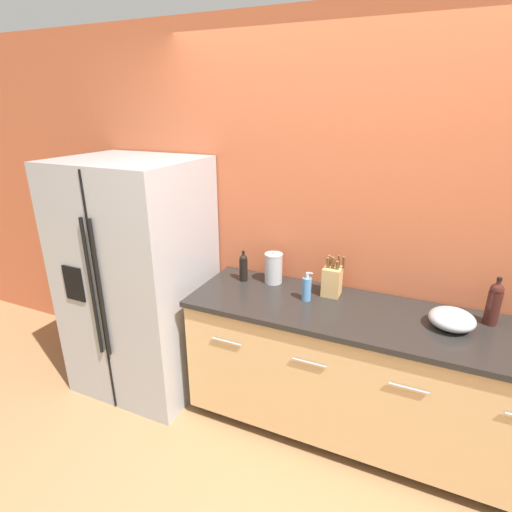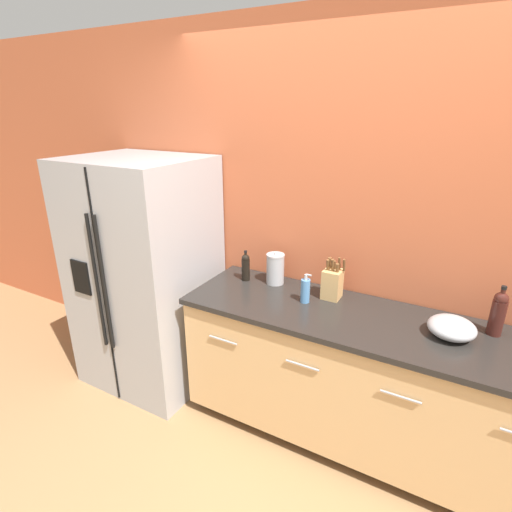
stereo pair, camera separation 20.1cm
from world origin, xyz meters
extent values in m
cube|color=#BC5B38|center=(0.00, 1.10, 1.30)|extent=(10.00, 0.05, 2.60)
cube|color=black|center=(0.23, 0.79, 0.04)|extent=(2.17, 0.54, 0.09)
cube|color=tan|center=(0.23, 0.75, 0.48)|extent=(2.21, 0.62, 0.78)
cube|color=black|center=(0.23, 0.74, 0.89)|extent=(2.23, 0.64, 0.03)
cylinder|color=#99999E|center=(-0.57, 0.43, 0.69)|extent=(0.20, 0.01, 0.01)
cylinder|color=#99999E|center=(-0.04, 0.43, 0.69)|extent=(0.20, 0.01, 0.01)
cylinder|color=#99999E|center=(0.49, 0.43, 0.69)|extent=(0.20, 0.01, 0.01)
cube|color=#9E9EA0|center=(-1.41, 0.67, 0.86)|extent=(0.92, 0.78, 1.73)
cube|color=black|center=(-1.41, 0.28, 0.86)|extent=(0.01, 0.01, 1.69)
cylinder|color=black|center=(-1.45, 0.27, 0.95)|extent=(0.02, 0.02, 0.95)
cylinder|color=black|center=(-1.38, 0.27, 0.95)|extent=(0.02, 0.02, 0.95)
cube|color=black|center=(-1.62, 0.28, 0.95)|extent=(0.16, 0.01, 0.24)
cube|color=tan|center=(-0.05, 0.91, 1.00)|extent=(0.11, 0.12, 0.19)
cylinder|color=brown|center=(-0.08, 0.92, 1.13)|extent=(0.02, 0.04, 0.08)
cylinder|color=brown|center=(-0.08, 0.89, 1.13)|extent=(0.02, 0.03, 0.08)
cylinder|color=brown|center=(-0.05, 0.92, 1.12)|extent=(0.02, 0.03, 0.06)
cylinder|color=brown|center=(-0.05, 0.89, 1.13)|extent=(0.02, 0.04, 0.08)
cylinder|color=brown|center=(-0.02, 0.92, 1.14)|extent=(0.01, 0.03, 0.09)
cylinder|color=brown|center=(-0.02, 0.89, 1.12)|extent=(0.02, 0.03, 0.06)
cylinder|color=brown|center=(0.01, 0.92, 1.13)|extent=(0.02, 0.03, 0.08)
cylinder|color=#3D1914|center=(0.86, 0.91, 1.00)|extent=(0.07, 0.07, 0.20)
sphere|color=#3D1914|center=(0.86, 0.91, 1.11)|extent=(0.07, 0.07, 0.07)
cylinder|color=#3D1914|center=(0.86, 0.91, 1.13)|extent=(0.02, 0.02, 0.07)
cylinder|color=black|center=(0.86, 0.91, 1.18)|extent=(0.03, 0.03, 0.02)
cylinder|color=#4C7FB2|center=(-0.17, 0.77, 0.98)|extent=(0.06, 0.06, 0.15)
cylinder|color=#B2B2B5|center=(-0.17, 0.77, 1.07)|extent=(0.02, 0.02, 0.04)
cylinder|color=#B2B2B5|center=(-0.16, 0.77, 1.09)|extent=(0.03, 0.01, 0.01)
cylinder|color=black|center=(-0.66, 0.88, 0.98)|extent=(0.06, 0.06, 0.15)
sphere|color=black|center=(-0.66, 0.88, 1.07)|extent=(0.06, 0.06, 0.06)
cylinder|color=black|center=(-0.66, 0.88, 1.08)|extent=(0.02, 0.02, 0.05)
cylinder|color=black|center=(-0.66, 0.88, 1.11)|extent=(0.02, 0.02, 0.01)
cylinder|color=#A3A3A5|center=(-0.46, 0.93, 1.00)|extent=(0.12, 0.12, 0.20)
cylinder|color=#A3A3A5|center=(-0.46, 0.93, 1.11)|extent=(0.12, 0.12, 0.01)
sphere|color=#A3A3A5|center=(-0.46, 0.93, 1.12)|extent=(0.02, 0.02, 0.02)
ellipsoid|color=#A3A3A5|center=(0.66, 0.78, 0.95)|extent=(0.24, 0.24, 0.10)
camera|label=1|loc=(0.46, -1.42, 2.06)|focal=28.00mm
camera|label=2|loc=(0.64, -1.33, 2.06)|focal=28.00mm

